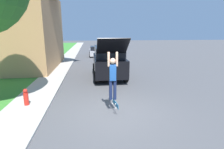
% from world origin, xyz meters
% --- Properties ---
extents(ground_plane, '(120.00, 120.00, 0.00)m').
position_xyz_m(ground_plane, '(0.00, 0.00, 0.00)').
color(ground_plane, '#49494C').
extents(sidewalk, '(1.80, 80.00, 0.10)m').
position_xyz_m(sidewalk, '(-3.60, 6.00, 0.05)').
color(sidewalk, '#ADA89E').
rests_on(sidewalk, ground_plane).
extents(house, '(9.51, 9.21, 8.77)m').
position_xyz_m(house, '(-8.24, 9.96, 4.63)').
color(house, tan).
rests_on(house, lawn).
extents(suv_parked, '(2.19, 5.16, 2.87)m').
position_xyz_m(suv_parked, '(0.40, 5.59, 1.19)').
color(suv_parked, black).
rests_on(suv_parked, ground_plane).
extents(car_down_street, '(1.91, 4.39, 1.28)m').
position_xyz_m(car_down_street, '(-0.04, 17.38, 0.61)').
color(car_down_street, '#B7B7BC').
rests_on(car_down_street, ground_plane).
extents(skateboarder, '(0.41, 0.22, 1.93)m').
position_xyz_m(skateboarder, '(-0.02, 0.07, 1.50)').
color(skateboarder, '#192347').
rests_on(skateboarder, ground_plane).
extents(skateboard, '(0.19, 0.75, 0.23)m').
position_xyz_m(skateboard, '(0.06, -0.11, 0.39)').
color(skateboard, '#236B99').
rests_on(skateboard, ground_plane).
extents(fire_hydrant, '(0.20, 0.20, 0.73)m').
position_xyz_m(fire_hydrant, '(-3.67, 0.90, 0.45)').
color(fire_hydrant, red).
rests_on(fire_hydrant, sidewalk).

